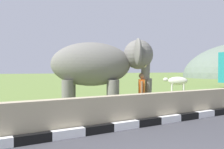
% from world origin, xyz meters
% --- Properties ---
extents(striped_curb, '(16.20, 0.20, 0.24)m').
position_xyz_m(striped_curb, '(-0.35, 3.86, 0.12)').
color(striped_curb, white).
rests_on(striped_curb, ground_plane).
extents(barrier_parapet, '(28.00, 0.36, 1.00)m').
position_xyz_m(barrier_parapet, '(2.00, 4.16, 0.50)').
color(barrier_parapet, tan).
rests_on(barrier_parapet, ground_plane).
extents(elephant, '(3.98, 3.38, 2.96)m').
position_xyz_m(elephant, '(1.48, 6.30, 1.95)').
color(elephant, slate).
rests_on(elephant, ground_plane).
extents(person_handler, '(0.45, 0.57, 1.66)m').
position_xyz_m(person_handler, '(2.92, 5.53, 0.93)').
color(person_handler, navy).
rests_on(person_handler, ground_plane).
extents(cow_near, '(1.69, 1.57, 1.23)m').
position_xyz_m(cow_near, '(11.38, 11.73, 0.87)').
color(cow_near, beige).
rests_on(cow_near, ground_plane).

